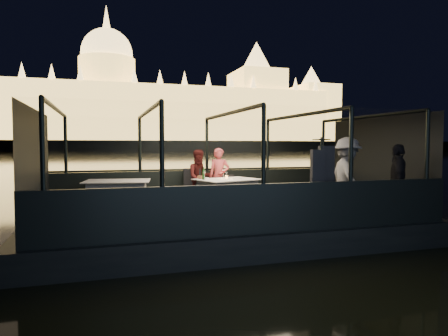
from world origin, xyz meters
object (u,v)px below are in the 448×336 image
object	(u,v)px
chair_port_left	(194,189)
wine_bottle	(204,173)
dining_table_central	(227,195)
chair_port_right	(230,189)
passenger_dark	(398,180)
person_man_maroon	(200,177)
person_woman_coral	(219,177)
dining_table_aft	(118,197)
passenger_stripe	(347,179)
coat_stand	(321,181)

from	to	relation	value
chair_port_left	wine_bottle	distance (m)	0.94
dining_table_central	chair_port_right	world-z (taller)	chair_port_right
chair_port_right	passenger_dark	xyz separation A→B (m)	(2.84, -2.76, 0.40)
person_man_maroon	passenger_dark	bearing A→B (deg)	-46.37
dining_table_central	person_woman_coral	distance (m)	1.01
wine_bottle	person_woman_coral	bearing A→B (deg)	54.70
passenger_dark	wine_bottle	size ratio (longest dim) A/B	5.25
dining_table_aft	person_woman_coral	size ratio (longest dim) A/B	0.97
dining_table_central	passenger_stripe	xyz separation A→B (m)	(2.24, -1.64, 0.47)
chair_port_right	passenger_stripe	world-z (taller)	passenger_stripe
dining_table_aft	person_woman_coral	distance (m)	2.75
chair_port_right	passenger_stripe	size ratio (longest dim) A/B	0.45
chair_port_left	person_woman_coral	size ratio (longest dim) A/B	0.64
dining_table_aft	coat_stand	xyz separation A→B (m)	(3.72, -2.67, 0.51)
dining_table_central	person_woman_coral	world-z (taller)	person_woman_coral
dining_table_aft	wine_bottle	bearing A→B (deg)	-7.48
chair_port_right	wine_bottle	size ratio (longest dim) A/B	2.61
dining_table_central	dining_table_aft	size ratio (longest dim) A/B	0.99
person_man_maroon	wine_bottle	distance (m)	0.97
dining_table_aft	person_man_maroon	size ratio (longest dim) A/B	0.99
dining_table_aft	person_woman_coral	xyz separation A→B (m)	(2.64, 0.68, 0.36)
passenger_stripe	wine_bottle	size ratio (longest dim) A/B	5.75
coat_stand	wine_bottle	world-z (taller)	coat_stand
dining_table_aft	passenger_dark	xyz separation A→B (m)	(5.66, -2.51, 0.47)
chair_port_left	passenger_stripe	size ratio (longest dim) A/B	0.55
passenger_stripe	wine_bottle	bearing A→B (deg)	72.82
coat_stand	passenger_stripe	distance (m)	1.35
dining_table_aft	passenger_dark	world-z (taller)	passenger_dark
chair_port_left	passenger_stripe	world-z (taller)	passenger_stripe
coat_stand	passenger_stripe	world-z (taller)	coat_stand
dining_table_aft	wine_bottle	distance (m)	2.07
dining_table_central	passenger_stripe	distance (m)	2.82
chair_port_right	chair_port_left	bearing A→B (deg)	138.15
dining_table_central	person_man_maroon	size ratio (longest dim) A/B	0.98
dining_table_central	person_woman_coral	xyz separation A→B (m)	(0.06, 0.93, 0.36)
dining_table_central	chair_port_right	size ratio (longest dim) A/B	1.80
coat_stand	passenger_stripe	bearing A→B (deg)	34.78
chair_port_right	passenger_dark	world-z (taller)	passenger_dark
chair_port_right	coat_stand	xyz separation A→B (m)	(0.90, -2.92, 0.45)
dining_table_aft	passenger_dark	bearing A→B (deg)	-23.89
chair_port_left	wine_bottle	world-z (taller)	wine_bottle
person_man_maroon	passenger_stripe	distance (m)	3.74
chair_port_left	dining_table_central	bearing A→B (deg)	-26.49
dining_table_aft	passenger_dark	distance (m)	6.20
dining_table_central	passenger_stripe	bearing A→B (deg)	-36.17
chair_port_left	coat_stand	size ratio (longest dim) A/B	0.55
coat_stand	chair_port_right	bearing A→B (deg)	107.05
chair_port_right	passenger_dark	size ratio (longest dim) A/B	0.50
person_woman_coral	wine_bottle	size ratio (longest dim) A/B	4.92
dining_table_aft	person_man_maroon	bearing A→B (deg)	17.97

